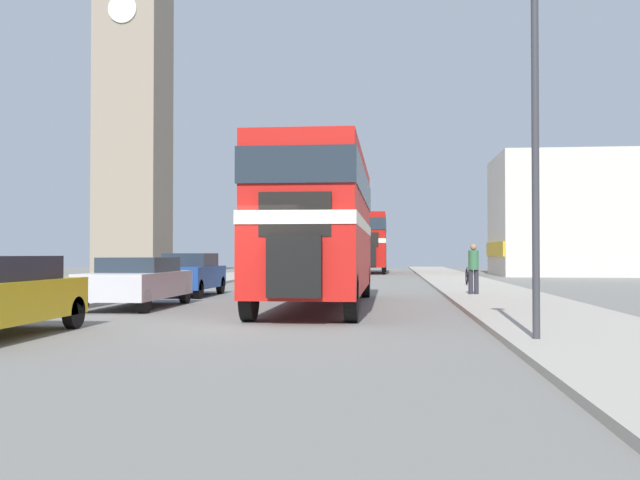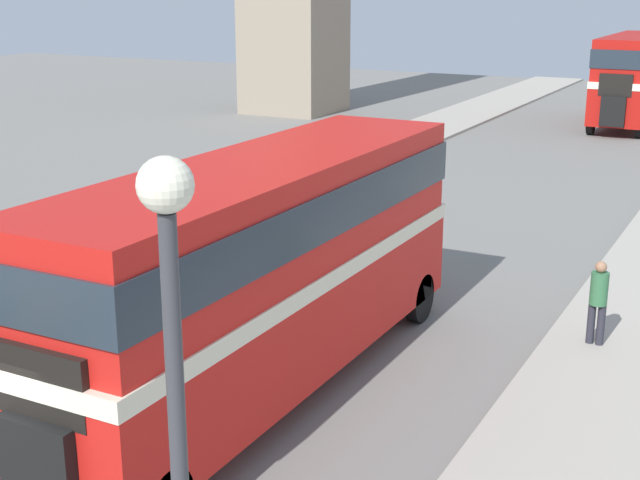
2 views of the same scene
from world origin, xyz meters
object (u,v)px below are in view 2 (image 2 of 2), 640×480
double_decker_bus (265,257)px  car_parked_far (187,245)px  bus_distant (633,73)px  car_parked_mid (23,319)px  pedestrian_walking (598,298)px  street_lamp (179,456)px

double_decker_bus → car_parked_far: 7.06m
bus_distant → car_parked_mid: 35.64m
double_decker_bus → car_parked_mid: size_ratio=2.43×
car_parked_far → double_decker_bus: bearing=-42.3°
double_decker_bus → pedestrian_walking: double_decker_bus is taller
bus_distant → car_parked_far: size_ratio=2.35×
car_parked_far → street_lamp: bearing=-53.6°
double_decker_bus → car_parked_mid: bearing=-170.4°
car_parked_mid → car_parked_far: bearing=91.1°
car_parked_mid → car_parked_far: car_parked_far is taller
double_decker_bus → street_lamp: bearing=-62.0°
bus_distant → car_parked_far: bearing=-100.4°
double_decker_bus → car_parked_far: size_ratio=2.75×
double_decker_bus → pedestrian_walking: size_ratio=6.39×
car_parked_far → street_lamp: (9.38, -12.72, 3.18)m
bus_distant → street_lamp: street_lamp is taller
street_lamp → bus_distant: bearing=95.3°
pedestrian_walking → bus_distant: bearing=98.3°
double_decker_bus → car_parked_far: bearing=137.7°
car_parked_mid → street_lamp: (9.28, -7.27, 3.23)m
bus_distant → pedestrian_walking: size_ratio=5.47×
car_parked_mid → street_lamp: size_ratio=0.76×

